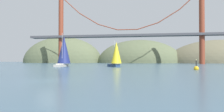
# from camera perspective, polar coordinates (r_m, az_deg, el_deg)

# --- Properties ---
(ground_plane) EXTENTS (360.00, 360.00, 0.00)m
(ground_plane) POSITION_cam_1_polar(r_m,az_deg,el_deg) (24.41, -16.97, -6.39)
(ground_plane) COLOR #426075
(headland_left) EXTENTS (62.93, 44.00, 40.17)m
(headland_left) POSITION_cam_1_polar(r_m,az_deg,el_deg) (170.03, -13.24, -1.74)
(headland_left) COLOR #5B6647
(headland_left) RESTS_ON ground_plane
(headland_right) EXTENTS (70.98, 44.00, 32.27)m
(headland_right) POSITION_cam_1_polar(r_m,az_deg,el_deg) (164.30, 26.97, -1.69)
(headland_right) COLOR #6B664C
(headland_right) RESTS_ON ground_plane
(headland_center) EXTENTS (62.41, 44.00, 33.86)m
(headland_center) POSITION_cam_1_polar(r_m,az_deg,el_deg) (156.88, 7.41, -1.83)
(headland_center) COLOR #5B6647
(headland_center) RESTS_ON ground_plane
(suspension_bridge) EXTENTS (114.67, 6.00, 39.82)m
(suspension_bridge) POSITION_cam_1_polar(r_m,az_deg,el_deg) (118.25, 4.23, 6.44)
(suspension_bridge) COLOR brown
(suspension_bridge) RESTS_ON ground_plane
(sailboat_navy_sail) EXTENTS (4.66, 8.86, 11.25)m
(sailboat_navy_sail) POSITION_cam_1_polar(r_m,az_deg,el_deg) (74.01, -12.95, 1.38)
(sailboat_navy_sail) COLOR #B7B2A8
(sailboat_navy_sail) RESTS_ON ground_plane
(sailboat_yellow_sail) EXTENTS (5.88, 6.41, 8.49)m
(sailboat_yellow_sail) POSITION_cam_1_polar(r_m,az_deg,el_deg) (67.37, 1.11, 0.59)
(sailboat_yellow_sail) COLOR navy
(sailboat_yellow_sail) RESTS_ON ground_plane
(channel_buoy) EXTENTS (1.10, 1.10, 2.64)m
(channel_buoy) POSITION_cam_1_polar(r_m,az_deg,el_deg) (51.36, 21.90, -3.09)
(channel_buoy) COLOR gold
(channel_buoy) RESTS_ON ground_plane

